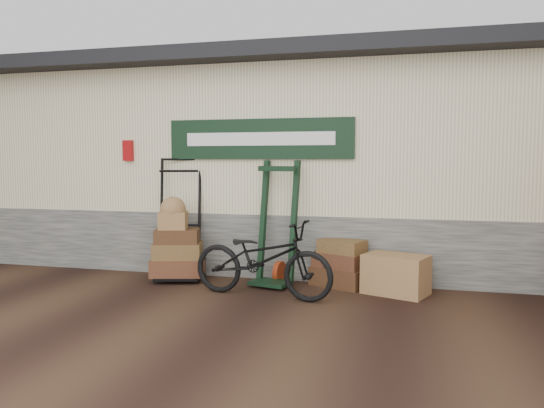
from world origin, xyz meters
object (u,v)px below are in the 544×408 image
Objects in this scene: wicker_hamper at (396,274)px; bicycle at (262,254)px; green_barrow at (276,223)px; suitcase_stack at (340,262)px; porter_trolley at (179,217)px.

bicycle reaches higher than wicker_hamper.
green_barrow reaches higher than suitcase_stack.
green_barrow is at bearing 7.46° from bicycle.
bicycle is (-0.84, -0.81, 0.21)m from suitcase_stack.
suitcase_stack is at bearing -37.76° from bicycle.
green_barrow is 2.20× the size of wicker_hamper.
bicycle reaches higher than suitcase_stack.
porter_trolley is 2.43× the size of suitcase_stack.
bicycle is (1.41, -0.72, -0.34)m from porter_trolley.
porter_trolley reaches higher than wicker_hamper.
porter_trolley is at bearing 71.17° from bicycle.
porter_trolley is 1.04× the size of green_barrow.
porter_trolley is 1.61m from bicycle.
suitcase_stack is (2.24, 0.10, -0.55)m from porter_trolley.
green_barrow is 2.33× the size of suitcase_stack.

